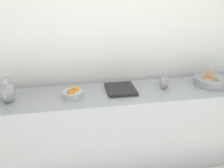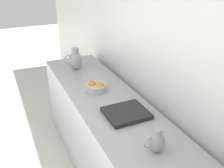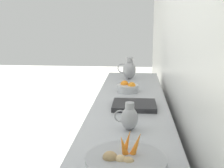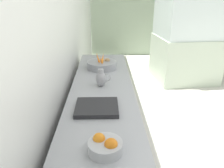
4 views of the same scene
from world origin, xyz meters
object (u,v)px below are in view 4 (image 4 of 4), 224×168
vegetable_colander (102,65)px  metal_pitcher_short (101,78)px  glass_block_booth (188,27)px  orange_bowl (105,146)px

vegetable_colander → metal_pitcher_short: 0.55m
glass_block_booth → metal_pitcher_short: bearing=-125.2°
vegetable_colander → orange_bowl: 1.53m
orange_bowl → glass_block_booth: 3.78m
orange_bowl → metal_pitcher_short: 0.98m
vegetable_colander → glass_block_booth: glass_block_booth is taller
orange_bowl → vegetable_colander: bearing=91.5°
metal_pitcher_short → orange_bowl: bearing=-87.7°
orange_bowl → metal_pitcher_short: bearing=92.3°
glass_block_booth → vegetable_colander: bearing=-132.4°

